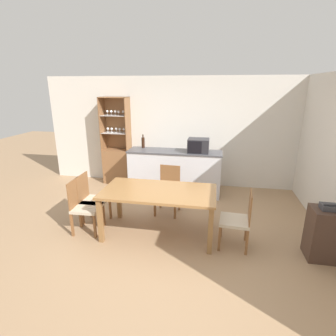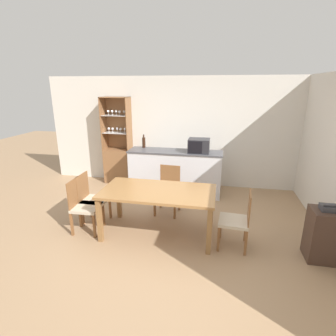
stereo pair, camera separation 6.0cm
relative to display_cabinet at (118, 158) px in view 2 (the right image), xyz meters
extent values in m
plane|color=#A37F5B|center=(1.64, -2.42, -0.61)|extent=(18.00, 18.00, 0.00)
cube|color=silver|center=(1.64, 0.21, 0.67)|extent=(6.80, 0.06, 2.55)
cube|color=silver|center=(1.51, -0.48, -0.13)|extent=(2.01, 0.51, 0.95)
cube|color=#4C4C51|center=(1.51, -0.48, 0.36)|extent=(2.04, 0.54, 0.03)
cube|color=brown|center=(0.00, -0.01, -0.19)|extent=(0.66, 0.38, 0.84)
cube|color=brown|center=(0.00, 0.17, 0.86)|extent=(0.66, 0.02, 1.24)
cube|color=brown|center=(-0.32, -0.01, 0.86)|extent=(0.02, 0.38, 1.24)
cube|color=brown|center=(0.32, -0.01, 0.86)|extent=(0.02, 0.38, 1.24)
cube|color=brown|center=(0.00, -0.01, 1.47)|extent=(0.66, 0.38, 0.02)
cube|color=white|center=(0.00, -0.01, 0.64)|extent=(0.61, 0.33, 0.01)
cube|color=white|center=(0.00, -0.01, 1.05)|extent=(0.61, 0.33, 0.01)
cylinder|color=white|center=(-0.20, 0.00, 0.65)|extent=(0.04, 0.04, 0.01)
cylinder|color=white|center=(-0.20, 0.00, 0.68)|extent=(0.01, 0.01, 0.06)
sphere|color=white|center=(-0.20, 0.00, 0.73)|extent=(0.06, 0.06, 0.06)
cylinder|color=white|center=(-0.20, 0.04, 1.06)|extent=(0.04, 0.04, 0.01)
cylinder|color=white|center=(-0.20, 0.04, 1.09)|extent=(0.01, 0.01, 0.06)
sphere|color=white|center=(-0.20, 0.04, 1.14)|extent=(0.06, 0.06, 0.06)
cylinder|color=white|center=(-0.10, -0.01, 0.65)|extent=(0.04, 0.04, 0.01)
cylinder|color=white|center=(-0.10, -0.01, 0.68)|extent=(0.01, 0.01, 0.06)
sphere|color=white|center=(-0.10, -0.01, 0.73)|extent=(0.06, 0.06, 0.06)
cylinder|color=white|center=(-0.10, 0.03, 1.06)|extent=(0.04, 0.04, 0.01)
cylinder|color=white|center=(-0.10, 0.03, 1.09)|extent=(0.01, 0.01, 0.06)
sphere|color=white|center=(-0.10, 0.03, 1.14)|extent=(0.06, 0.06, 0.06)
cylinder|color=white|center=(0.00, 0.03, 0.65)|extent=(0.04, 0.04, 0.01)
cylinder|color=white|center=(0.00, 0.03, 0.68)|extent=(0.01, 0.01, 0.06)
sphere|color=white|center=(0.00, 0.03, 0.73)|extent=(0.06, 0.06, 0.06)
cylinder|color=white|center=(0.00, 0.03, 1.06)|extent=(0.04, 0.04, 0.01)
cylinder|color=white|center=(0.00, 0.03, 1.09)|extent=(0.01, 0.01, 0.06)
sphere|color=white|center=(0.00, 0.03, 1.14)|extent=(0.06, 0.06, 0.06)
cylinder|color=white|center=(0.10, -0.01, 0.65)|extent=(0.04, 0.04, 0.01)
cylinder|color=white|center=(0.10, -0.01, 0.68)|extent=(0.01, 0.01, 0.06)
sphere|color=white|center=(0.10, -0.01, 0.73)|extent=(0.06, 0.06, 0.06)
cylinder|color=white|center=(0.10, -0.02, 1.06)|extent=(0.04, 0.04, 0.01)
cylinder|color=white|center=(0.10, -0.02, 1.09)|extent=(0.01, 0.01, 0.06)
sphere|color=white|center=(0.10, -0.02, 1.14)|extent=(0.06, 0.06, 0.06)
cylinder|color=white|center=(0.20, 0.00, 0.65)|extent=(0.04, 0.04, 0.01)
cylinder|color=white|center=(0.20, 0.00, 0.68)|extent=(0.01, 0.01, 0.06)
sphere|color=white|center=(0.20, 0.00, 0.73)|extent=(0.06, 0.06, 0.06)
cylinder|color=white|center=(0.20, 0.01, 1.06)|extent=(0.04, 0.04, 0.01)
cylinder|color=white|center=(0.20, 0.01, 1.09)|extent=(0.01, 0.01, 0.06)
sphere|color=white|center=(0.20, 0.01, 1.14)|extent=(0.06, 0.06, 0.06)
cube|color=olive|center=(1.53, -2.21, 0.13)|extent=(1.78, 0.92, 0.04)
cube|color=olive|center=(0.70, -2.61, -0.25)|extent=(0.07, 0.07, 0.72)
cube|color=olive|center=(2.36, -2.61, -0.25)|extent=(0.07, 0.07, 0.72)
cube|color=olive|center=(0.70, -1.80, -0.25)|extent=(0.07, 0.07, 0.72)
cube|color=olive|center=(2.36, -1.80, -0.25)|extent=(0.07, 0.07, 0.72)
cube|color=#C1B299|center=(0.36, -2.07, -0.19)|extent=(0.42, 0.42, 0.05)
cube|color=brown|center=(0.16, -2.07, 0.06)|extent=(0.02, 0.39, 0.45)
cube|color=brown|center=(0.55, -1.88, -0.41)|extent=(0.04, 0.04, 0.40)
cube|color=brown|center=(0.55, -2.26, -0.41)|extent=(0.04, 0.04, 0.40)
cube|color=brown|center=(0.17, -1.88, -0.41)|extent=(0.04, 0.04, 0.40)
cube|color=brown|center=(0.17, -2.26, -0.41)|extent=(0.04, 0.04, 0.40)
cube|color=#C1B299|center=(2.70, -2.35, -0.19)|extent=(0.45, 0.45, 0.05)
cube|color=brown|center=(2.91, -2.36, 0.06)|extent=(0.05, 0.39, 0.45)
cube|color=brown|center=(2.50, -2.52, -0.41)|extent=(0.04, 0.04, 0.40)
cube|color=brown|center=(2.53, -2.14, -0.41)|extent=(0.04, 0.04, 0.40)
cube|color=brown|center=(2.88, -2.55, -0.41)|extent=(0.04, 0.04, 0.40)
cube|color=brown|center=(2.91, -2.17, -0.41)|extent=(0.04, 0.04, 0.40)
cube|color=#C1B299|center=(1.53, -1.46, -0.19)|extent=(0.45, 0.45, 0.05)
cube|color=brown|center=(1.55, -1.26, 0.06)|extent=(0.39, 0.05, 0.45)
cube|color=brown|center=(1.71, -1.67, -0.41)|extent=(0.04, 0.04, 0.40)
cube|color=brown|center=(1.33, -1.64, -0.41)|extent=(0.04, 0.04, 0.40)
cube|color=brown|center=(1.74, -1.29, -0.41)|extent=(0.04, 0.04, 0.40)
cube|color=brown|center=(1.35, -1.26, -0.41)|extent=(0.04, 0.04, 0.40)
cube|color=#C1B299|center=(0.36, -2.35, -0.19)|extent=(0.44, 0.44, 0.05)
cube|color=brown|center=(0.16, -2.35, 0.06)|extent=(0.04, 0.39, 0.45)
cube|color=brown|center=(0.54, -2.15, -0.41)|extent=(0.04, 0.04, 0.40)
cube|color=brown|center=(0.56, -2.53, -0.41)|extent=(0.04, 0.04, 0.40)
cube|color=brown|center=(0.16, -2.16, -0.41)|extent=(0.04, 0.04, 0.40)
cube|color=brown|center=(0.18, -2.54, -0.41)|extent=(0.04, 0.04, 0.40)
cube|color=#232328|center=(2.02, -0.51, 0.52)|extent=(0.44, 0.36, 0.29)
cube|color=black|center=(1.96, -0.69, 0.52)|extent=(0.28, 0.01, 0.25)
cylinder|color=black|center=(0.75, -0.30, 0.49)|extent=(0.07, 0.07, 0.23)
cylinder|color=black|center=(0.75, -0.30, 0.64)|extent=(0.03, 0.03, 0.07)
cube|color=#422D23|center=(3.95, -2.42, -0.24)|extent=(0.49, 0.37, 0.74)
cube|color=#483227|center=(3.95, -2.42, -0.20)|extent=(0.45, 0.33, 0.02)
cube|color=#38383D|center=(3.91, -2.42, 0.17)|extent=(0.22, 0.17, 0.07)
cylinder|color=#38383D|center=(3.91, -2.46, 0.23)|extent=(0.19, 0.03, 0.03)
camera|label=1|loc=(2.36, -5.93, 1.72)|focal=28.00mm
camera|label=2|loc=(2.42, -5.92, 1.72)|focal=28.00mm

